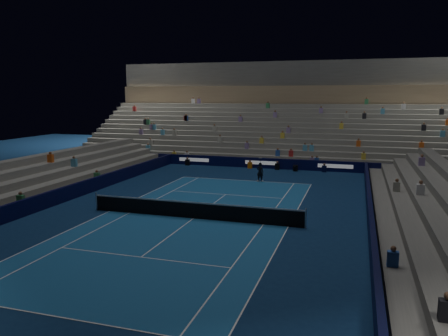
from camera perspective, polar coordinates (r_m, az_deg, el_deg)
name	(u,v)px	position (r m, az deg, el deg)	size (l,w,h in m)	color
ground	(194,218)	(25.36, -4.01, -6.60)	(90.00, 90.00, 0.00)	#0C244A
court_surface	(194,218)	(25.35, -4.01, -6.59)	(10.97, 23.77, 0.01)	#19528D
sponsor_barrier_far	(262,163)	(42.65, 4.94, 0.65)	(44.00, 0.25, 1.00)	black
sponsor_barrier_east	(371,225)	(23.65, 18.67, -7.02)	(0.25, 37.00, 1.00)	black
sponsor_barrier_west	(52,199)	(30.02, -21.61, -3.73)	(0.25, 37.00, 1.00)	black
grandstand_main	(279,127)	(51.51, 7.20, 5.35)	(44.00, 15.20, 11.20)	slate
grandstand_east	(446,222)	(23.92, 27.09, -6.36)	(5.00, 37.00, 2.50)	slate
grandstand_west	(7,189)	(32.19, -26.49, -2.45)	(5.00, 37.00, 2.50)	slate
tennis_net	(193,210)	(25.22, -4.02, -5.50)	(12.90, 0.10, 1.10)	#B2B2B7
tennis_player	(260,172)	(35.95, 4.75, -0.53)	(0.58, 0.38, 1.58)	black
broadcast_camera	(295,168)	(41.40, 9.31, 0.00)	(0.53, 0.91, 0.55)	black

